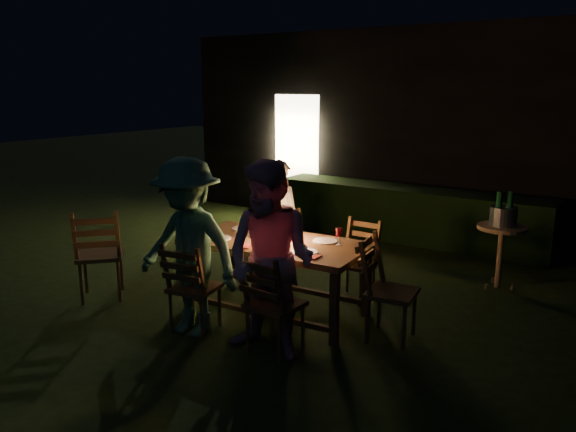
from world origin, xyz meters
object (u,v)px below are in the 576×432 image
Objects in this scene: chair_far_left at (277,260)px; bottle_bucket_a at (498,212)px; chair_far_right at (355,275)px; person_opp_right at (271,261)px; chair_near_right at (274,321)px; chair_spare at (101,270)px; person_house_side at (279,222)px; chair_near_left at (194,303)px; lantern at (282,225)px; bottle_bucket_b at (509,212)px; side_table at (502,233)px; bottle_table at (255,224)px; dining_table at (276,248)px; person_opp_left at (188,248)px; chair_end at (389,308)px; ice_bucket at (503,216)px.

bottle_bucket_a is at bearing -158.12° from chair_far_left.
person_opp_right is at bearing 91.23° from chair_far_right.
chair_spare is (-2.34, 0.01, 0.03)m from chair_near_right.
chair_near_left is at bearing 90.08° from person_house_side.
person_house_side is at bearing 126.46° from lantern.
chair_far_left is 2.73m from bottle_bucket_b.
bottle_table is at bearing -133.99° from side_table.
lantern reaches higher than chair_near_right.
bottle_bucket_b reaches higher than dining_table.
dining_table is 0.95m from person_opp_right.
side_table is at bearing -157.90° from chair_far_left.
person_opp_left reaches higher than chair_far_left.
chair_near_right is 0.97× the size of chair_end.
person_opp_right reaches higher than person_house_side.
chair_end reaches higher than chair_far_right.
chair_near_left is 0.55× the size of person_opp_right.
bottle_bucket_b is at bearing 49.38° from lantern.
person_opp_right is at bearing 0.00° from person_opp_left.
person_opp_left is 3.60m from ice_bucket.
person_house_side is 0.94m from lantern.
person_opp_left is at bearing -180.00° from person_opp_right.
bottle_table is at bearing -134.15° from bottle_bucket_b.
chair_near_right is 3.05× the size of bottle_bucket_b.
chair_spare is 3.35× the size of bottle_bucket_a.
chair_spare is 3.35× the size of bottle_bucket_b.
side_table is at bearing 62.88° from person_opp_right.
person_opp_right reaches higher than chair_spare.
chair_near_left reaches higher than chair_far_right.
chair_near_right is at bearing -59.84° from dining_table.
chair_far_right is at bearing -142.33° from chair_end.
chair_far_right is (0.50, 0.80, -0.42)m from dining_table.
person_house_side reaches higher than chair_far_right.
chair_spare is at bearing 45.03° from person_house_side.
chair_far_right is 1.81m from bottle_bucket_a.
chair_near_right is 2.34m from chair_spare.
bottle_bucket_b is (1.79, 2.09, 0.21)m from dining_table.
person_opp_right is at bearing -114.19° from bottle_bucket_b.
side_table is (1.24, 2.84, -0.20)m from person_opp_right.
bottle_bucket_a is (-0.05, -0.04, 0.05)m from ice_bucket.
side_table is at bearing -8.34° from chair_spare.
lantern is 2.63m from side_table.
person_opp_left is at bearing -116.42° from lantern.
ice_bucket is (2.14, 2.84, 0.57)m from chair_near_left.
person_house_side is (-0.10, 1.59, 0.46)m from chair_near_left.
chair_far_right is 0.61× the size of person_house_side.
chair_spare is at bearing 34.51° from chair_far_right.
chair_far_right is 1.85m from ice_bucket.
bottle_bucket_a is at bearing 46.41° from dining_table.
chair_end is (0.73, 0.81, 0.01)m from chair_near_right.
lantern reaches higher than chair_spare.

